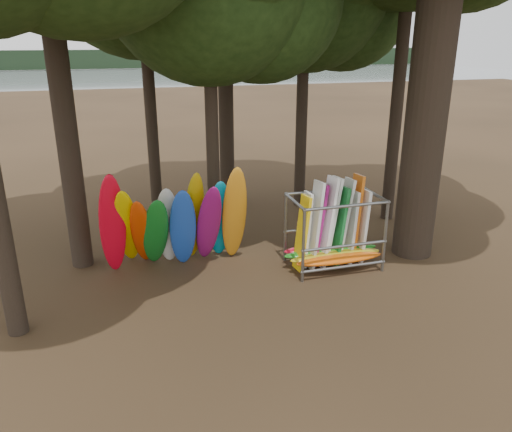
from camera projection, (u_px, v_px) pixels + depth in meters
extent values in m
plane|color=#47331E|center=(283.00, 277.00, 14.39)|extent=(120.00, 120.00, 0.00)
plane|color=gray|center=(141.00, 88.00, 68.66)|extent=(160.00, 160.00, 0.00)
cube|color=black|center=(125.00, 59.00, 113.20)|extent=(160.00, 4.00, 4.00)
cylinder|color=black|center=(55.00, 46.00, 13.11)|extent=(0.62, 0.62, 12.60)
cylinder|color=black|center=(148.00, 71.00, 17.52)|extent=(0.42, 0.42, 10.85)
cylinder|color=black|center=(225.00, 52.00, 19.19)|extent=(0.60, 0.60, 11.96)
cylinder|color=black|center=(303.00, 82.00, 19.06)|extent=(0.45, 0.45, 9.87)
cylinder|color=black|center=(211.00, 97.00, 15.21)|extent=(0.41, 0.41, 9.64)
cylinder|color=black|center=(404.00, 26.00, 16.83)|extent=(0.44, 0.44, 13.77)
cylinder|color=black|center=(439.00, 9.00, 13.61)|extent=(1.22, 1.22, 14.52)
ellipsoid|color=red|center=(113.00, 225.00, 13.93)|extent=(0.85, 1.26, 3.26)
ellipsoid|color=#DEC100|center=(127.00, 228.00, 14.35)|extent=(0.83, 2.04, 2.89)
ellipsoid|color=red|center=(142.00, 233.00, 14.41)|extent=(0.85, 1.89, 2.58)
ellipsoid|color=#11691E|center=(156.00, 233.00, 14.44)|extent=(0.88, 1.63, 2.53)
ellipsoid|color=beige|center=(168.00, 226.00, 14.73)|extent=(0.80, 1.04, 2.61)
ellipsoid|color=#1A43AA|center=(183.00, 228.00, 14.52)|extent=(0.81, 1.14, 2.66)
ellipsoid|color=#B79109|center=(194.00, 217.00, 14.84)|extent=(0.72, 1.41, 3.09)
ellipsoid|color=#821160|center=(209.00, 224.00, 14.76)|extent=(0.86, 1.54, 2.76)
ellipsoid|color=#057896|center=(220.00, 219.00, 15.13)|extent=(0.78, 1.14, 2.72)
ellipsoid|color=orange|center=(234.00, 214.00, 14.88)|extent=(0.75, 1.22, 3.20)
ellipsoid|color=#EC5D0D|center=(339.00, 259.00, 14.57)|extent=(2.70, 0.55, 0.24)
ellipsoid|color=gold|center=(336.00, 255.00, 14.80)|extent=(2.88, 0.55, 0.24)
ellipsoid|color=#1F7F1C|center=(331.00, 251.00, 15.11)|extent=(3.03, 0.55, 0.24)
ellipsoid|color=red|center=(327.00, 247.00, 15.41)|extent=(2.78, 0.55, 0.24)
cube|color=yellow|center=(302.00, 234.00, 14.57)|extent=(0.40, 0.77, 2.27)
cube|color=white|center=(305.00, 230.00, 14.84)|extent=(0.31, 0.75, 2.28)
cube|color=silver|center=(314.00, 226.00, 14.64)|extent=(0.46, 0.80, 2.65)
cube|color=#96196B|center=(318.00, 225.00, 14.90)|extent=(0.48, 0.77, 2.52)
cube|color=white|center=(327.00, 222.00, 14.73)|extent=(0.58, 0.83, 2.75)
cube|color=white|center=(330.00, 221.00, 14.97)|extent=(0.59, 0.80, 2.68)
cube|color=#17692C|center=(339.00, 227.00, 14.85)|extent=(0.43, 0.76, 2.44)
cube|color=silver|center=(343.00, 221.00, 15.04)|extent=(0.56, 0.78, 2.61)
cube|color=silver|center=(350.00, 227.00, 15.05)|extent=(0.35, 0.77, 2.27)
cube|color=orange|center=(354.00, 218.00, 15.17)|extent=(0.38, 0.79, 2.70)
cube|color=white|center=(362.00, 227.00, 15.13)|extent=(0.33, 0.75, 2.26)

